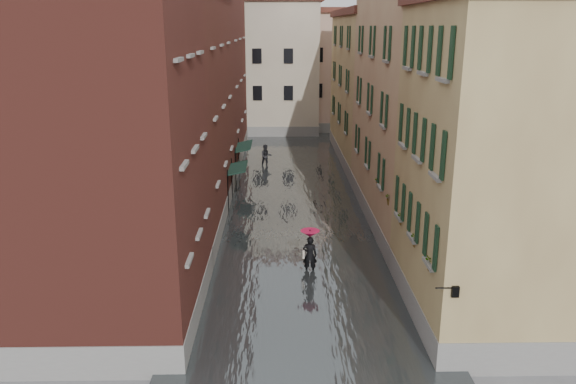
{
  "coord_description": "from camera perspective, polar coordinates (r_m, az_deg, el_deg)",
  "views": [
    {
      "loc": [
        -1.0,
        -21.4,
        10.73
      ],
      "look_at": [
        -0.54,
        4.69,
        3.0
      ],
      "focal_mm": 35.0,
      "sensor_mm": 36.0,
      "label": 1
    }
  ],
  "objects": [
    {
      "name": "wall_lantern",
      "position": [
        18.04,
        16.54,
        -9.59
      ],
      "size": [
        0.71,
        0.22,
        0.35
      ],
      "color": "black",
      "rests_on": "ground"
    },
    {
      "name": "building_right_near",
      "position": [
        21.57,
        20.82,
        2.06
      ],
      "size": [
        6.0,
        8.0,
        11.5
      ],
      "primitive_type": "cube",
      "color": "#967A4D",
      "rests_on": "ground"
    },
    {
      "name": "building_left_far",
      "position": [
        45.95,
        -8.68,
        11.66
      ],
      "size": [
        6.0,
        16.0,
        14.0
      ],
      "primitive_type": "cube",
      "color": "maroon",
      "rests_on": "ground"
    },
    {
      "name": "building_right_mid",
      "position": [
        31.72,
        13.76,
        8.37
      ],
      "size": [
        6.0,
        14.0,
        13.0
      ],
      "primitive_type": "cube",
      "color": "tan",
      "rests_on": "ground"
    },
    {
      "name": "building_right_far",
      "position": [
        46.37,
        9.08,
        10.13
      ],
      "size": [
        6.0,
        16.0,
        11.5
      ],
      "primitive_type": "cube",
      "color": "#967A4D",
      "rests_on": "ground"
    },
    {
      "name": "building_left_near",
      "position": [
        20.74,
        -17.83,
        3.93
      ],
      "size": [
        6.0,
        8.0,
        13.0
      ],
      "primitive_type": "cube",
      "color": "maroon",
      "rests_on": "ground"
    },
    {
      "name": "pedestrian_main",
      "position": [
        25.15,
        2.22,
        -5.78
      ],
      "size": [
        0.88,
        0.88,
        2.06
      ],
      "color": "black",
      "rests_on": "ground"
    },
    {
      "name": "awning_far",
      "position": [
        40.08,
        -4.55,
        4.56
      ],
      "size": [
        1.09,
        3.4,
        2.8
      ],
      "color": "black",
      "rests_on": "ground"
    },
    {
      "name": "building_end_cream",
      "position": [
        59.59,
        -3.0,
        12.41
      ],
      "size": [
        12.0,
        9.0,
        13.0
      ],
      "primitive_type": "cube",
      "color": "beige",
      "rests_on": "ground"
    },
    {
      "name": "pedestrian_far",
      "position": [
        44.16,
        -2.25,
        3.65
      ],
      "size": [
        1.01,
        0.86,
        1.84
      ],
      "primitive_type": "imported",
      "rotation": [
        0.0,
        0.0,
        0.2
      ],
      "color": "black",
      "rests_on": "ground"
    },
    {
      "name": "building_left_mid",
      "position": [
        31.31,
        -12.16,
        7.91
      ],
      "size": [
        6.0,
        14.0,
        12.5
      ],
      "primitive_type": "cube",
      "color": "#57211B",
      "rests_on": "ground"
    },
    {
      "name": "floodwater",
      "position": [
        36.02,
        0.63,
        -0.66
      ],
      "size": [
        10.0,
        60.0,
        0.2
      ],
      "primitive_type": "cube",
      "color": "#444A4B",
      "rests_on": "ground"
    },
    {
      "name": "building_end_pink",
      "position": [
        61.98,
        5.61,
        12.05
      ],
      "size": [
        10.0,
        9.0,
        12.0
      ],
      "primitive_type": "cube",
      "color": "tan",
      "rests_on": "ground"
    },
    {
      "name": "ground",
      "position": [
        23.96,
        1.52,
        -10.11
      ],
      "size": [
        120.0,
        120.0,
        0.0
      ],
      "primitive_type": "plane",
      "color": "#5E5E61",
      "rests_on": "ground"
    },
    {
      "name": "awning_near",
      "position": [
        33.94,
        -5.18,
        2.34
      ],
      "size": [
        1.09,
        2.94,
        2.8
      ],
      "color": "black",
      "rests_on": "ground"
    },
    {
      "name": "window_planters",
      "position": [
        23.57,
        11.6,
        -1.69
      ],
      "size": [
        0.59,
        10.85,
        0.84
      ],
      "color": "#935930",
      "rests_on": "ground"
    }
  ]
}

